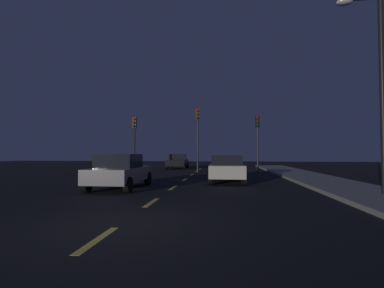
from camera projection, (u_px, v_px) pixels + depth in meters
ground_plane at (175, 186)px, 13.18m from camera, size 80.00×80.00×0.00m
sidewalk_curb_right at (343, 187)px, 12.36m from camera, size 3.00×40.00×0.15m
lane_stripe_nearest at (98, 239)px, 5.04m from camera, size 0.16×1.60×0.01m
lane_stripe_second at (152, 202)px, 8.81m from camera, size 0.16×1.60×0.01m
lane_stripe_third at (173, 188)px, 12.59m from camera, size 0.16×1.60×0.01m
lane_stripe_fourth at (185, 180)px, 16.36m from camera, size 0.16×1.60×0.01m
lane_stripe_fifth at (192, 175)px, 20.14m from camera, size 0.16×1.60×0.01m
lane_stripe_sixth at (197, 171)px, 23.91m from camera, size 0.16×1.60×0.01m
lane_stripe_seventh at (200, 169)px, 27.69m from camera, size 0.16×1.60×0.01m
traffic_signal_left at (134, 133)px, 23.26m from camera, size 0.32×0.38×4.53m
traffic_signal_center at (198, 128)px, 22.69m from camera, size 0.32×0.38×5.15m
traffic_signal_right at (258, 133)px, 22.15m from camera, size 0.32×0.38×4.52m
car_stopped_ahead at (226, 168)px, 15.14m from camera, size 1.90×4.19×1.44m
car_adjacent_lane at (120, 171)px, 12.40m from camera, size 1.92×4.06×1.52m
car_oncoming_far at (178, 161)px, 28.05m from camera, size 2.01×4.14×1.48m
street_lamp_right at (375, 75)px, 9.81m from camera, size 1.58×0.36×7.17m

